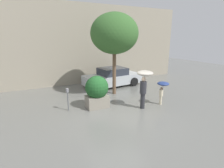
{
  "coord_description": "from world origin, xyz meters",
  "views": [
    {
      "loc": [
        -3.52,
        -6.77,
        3.52
      ],
      "look_at": [
        0.5,
        1.6,
        1.05
      ],
      "focal_mm": 28.0,
      "sensor_mm": 36.0,
      "label": 1
    }
  ],
  "objects_px": {
    "person_adult": "(144,81)",
    "parking_meter": "(68,95)",
    "parked_car_near": "(113,77)",
    "person_child": "(163,87)",
    "street_tree": "(114,34)",
    "planter_box": "(97,91)"
  },
  "relations": [
    {
      "from": "person_adult",
      "to": "parking_meter",
      "type": "bearing_deg",
      "value": 128.85
    },
    {
      "from": "parked_car_near",
      "to": "person_child",
      "type": "bearing_deg",
      "value": -177.33
    },
    {
      "from": "parking_meter",
      "to": "street_tree",
      "type": "bearing_deg",
      "value": 23.93
    },
    {
      "from": "person_adult",
      "to": "parked_car_near",
      "type": "xyz_separation_m",
      "value": [
        0.46,
        4.57,
        -0.81
      ]
    },
    {
      "from": "planter_box",
      "to": "person_adult",
      "type": "height_order",
      "value": "person_adult"
    },
    {
      "from": "planter_box",
      "to": "parking_meter",
      "type": "relative_size",
      "value": 1.45
    },
    {
      "from": "person_adult",
      "to": "person_child",
      "type": "bearing_deg",
      "value": -32.62
    },
    {
      "from": "planter_box",
      "to": "parking_meter",
      "type": "xyz_separation_m",
      "value": [
        -1.46,
        0.2,
        -0.06
      ]
    },
    {
      "from": "planter_box",
      "to": "street_tree",
      "type": "xyz_separation_m",
      "value": [
        1.81,
        1.65,
        2.85
      ]
    },
    {
      "from": "person_child",
      "to": "parking_meter",
      "type": "bearing_deg",
      "value": 170.3
    },
    {
      "from": "person_adult",
      "to": "planter_box",
      "type": "bearing_deg",
      "value": 121.31
    },
    {
      "from": "person_adult",
      "to": "street_tree",
      "type": "xyz_separation_m",
      "value": [
        -0.3,
        2.76,
        2.31
      ]
    },
    {
      "from": "planter_box",
      "to": "street_tree",
      "type": "height_order",
      "value": "street_tree"
    },
    {
      "from": "person_child",
      "to": "parking_meter",
      "type": "xyz_separation_m",
      "value": [
        -4.77,
        1.34,
        -0.16
      ]
    },
    {
      "from": "planter_box",
      "to": "parking_meter",
      "type": "distance_m",
      "value": 1.47
    },
    {
      "from": "person_adult",
      "to": "person_child",
      "type": "relative_size",
      "value": 1.55
    },
    {
      "from": "person_child",
      "to": "parked_car_near",
      "type": "bearing_deg",
      "value": 105.1
    },
    {
      "from": "person_adult",
      "to": "parking_meter",
      "type": "relative_size",
      "value": 1.69
    },
    {
      "from": "person_adult",
      "to": "parking_meter",
      "type": "distance_m",
      "value": 3.85
    },
    {
      "from": "person_child",
      "to": "street_tree",
      "type": "distance_m",
      "value": 4.19
    },
    {
      "from": "planter_box",
      "to": "person_child",
      "type": "xyz_separation_m",
      "value": [
        3.31,
        -1.14,
        0.11
      ]
    },
    {
      "from": "planter_box",
      "to": "street_tree",
      "type": "distance_m",
      "value": 3.76
    }
  ]
}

